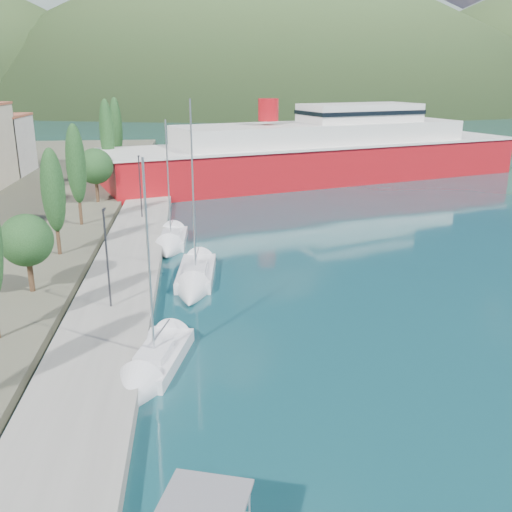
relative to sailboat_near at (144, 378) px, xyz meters
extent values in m
plane|color=#13424A|center=(6.39, 114.79, -0.31)|extent=(1400.00, 1400.00, 0.00)
cube|color=gray|center=(-2.61, 20.79, 0.09)|extent=(5.00, 88.00, 0.80)
cone|color=slate|center=(86.39, 674.79, 89.69)|extent=(760.00, 760.00, 180.00)
cone|color=#3B542A|center=(46.39, 394.79, 57.19)|extent=(480.00, 480.00, 115.00)
cylinder|color=#47301E|center=(-8.14, 11.57, 1.45)|extent=(0.36, 0.36, 2.12)
sphere|color=#20471F|center=(-8.14, 11.57, 3.87)|extent=(3.40, 3.40, 3.40)
cylinder|color=#47301E|center=(-8.14, 19.79, 1.31)|extent=(0.30, 0.30, 1.85)
ellipsoid|color=#20471F|center=(-8.14, 19.79, 5.52)|extent=(1.80, 1.80, 6.56)
cylinder|color=#47301E|center=(-8.14, 29.29, 1.43)|extent=(0.30, 0.30, 2.08)
ellipsoid|color=#20471F|center=(-8.14, 29.29, 6.15)|extent=(1.80, 1.80, 7.37)
cylinder|color=#47301E|center=(-8.14, 39.37, 1.61)|extent=(0.36, 0.36, 2.45)
sphere|color=#20471F|center=(-8.14, 39.37, 4.41)|extent=(3.92, 3.92, 3.92)
cylinder|color=#47301E|center=(-8.14, 50.07, 1.58)|extent=(0.30, 0.30, 2.38)
ellipsoid|color=#20471F|center=(-8.14, 50.07, 6.99)|extent=(1.80, 1.80, 8.45)
cylinder|color=#47301E|center=(-8.14, 59.24, 1.56)|extent=(0.30, 0.30, 2.35)
ellipsoid|color=#20471F|center=(-8.14, 59.24, 6.91)|extent=(1.80, 1.80, 8.35)
cylinder|color=#2D2D33|center=(-2.61, 8.11, 3.49)|extent=(0.12, 0.12, 6.00)
cube|color=#2D2D33|center=(-2.61, 8.36, 6.49)|extent=(0.15, 0.50, 0.12)
cylinder|color=#2D2D33|center=(-2.61, 31.31, 3.49)|extent=(0.12, 0.12, 6.00)
cube|color=#2D2D33|center=(-2.61, 31.56, 6.49)|extent=(0.15, 0.50, 0.12)
cube|color=slate|center=(2.60, -11.84, 2.41)|extent=(3.22, 3.52, 0.11)
cube|color=silver|center=(0.50, 1.92, -0.05)|extent=(3.83, 6.33, 0.95)
cube|color=silver|center=(0.40, 1.54, 0.58)|extent=(2.00, 2.65, 0.37)
cylinder|color=silver|center=(0.40, 1.54, 5.41)|extent=(0.12, 0.12, 9.99)
cone|color=silver|center=(-0.45, -1.74, -0.05)|extent=(3.04, 3.28, 2.42)
cube|color=silver|center=(2.63, 14.94, -0.04)|extent=(3.13, 7.17, 0.98)
cube|color=silver|center=(2.59, 14.48, 0.62)|extent=(1.75, 2.91, 0.38)
cylinder|color=silver|center=(2.59, 14.48, 6.47)|extent=(0.12, 0.12, 12.04)
cone|color=silver|center=(2.24, 10.50, -0.04)|extent=(2.80, 3.47, 2.52)
cube|color=silver|center=(0.49, 24.35, -0.04)|extent=(2.83, 5.96, 1.00)
cube|color=silver|center=(0.47, 23.96, 0.63)|extent=(1.64, 2.41, 0.39)
cylinder|color=silver|center=(0.47, 23.96, 5.48)|extent=(0.12, 0.12, 10.02)
cone|color=silver|center=(0.32, 20.61, -0.04)|extent=(2.69, 2.84, 2.56)
cube|color=#A80F15|center=(20.59, 54.62, 1.96)|extent=(60.88, 30.39, 5.79)
cube|color=silver|center=(20.59, 54.62, 4.86)|extent=(61.40, 30.87, 0.31)
cube|color=silver|center=(20.59, 54.62, 6.10)|extent=(42.55, 22.62, 3.10)
cube|color=silver|center=(26.49, 56.55, 8.89)|extent=(18.36, 12.52, 2.48)
cylinder|color=#A80F15|center=(12.72, 52.06, 9.62)|extent=(2.69, 2.69, 2.90)
camera|label=1|loc=(2.74, -24.93, 13.96)|focal=40.00mm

